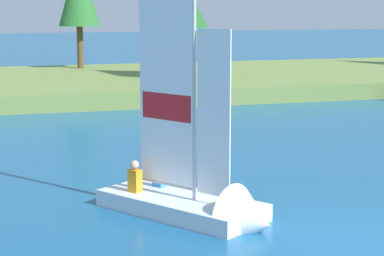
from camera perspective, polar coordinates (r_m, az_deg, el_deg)
ground_plane at (r=14.55m, az=13.09°, el=-8.82°), size 200.00×200.00×0.00m
shore_bank at (r=38.39m, az=-6.03°, el=3.61°), size 80.00×14.45×0.77m
shoreline_tree_midleft at (r=37.24m, az=-0.94°, el=9.85°), size 3.28×3.28×5.44m
sailboat at (r=15.41m, az=1.30°, el=-5.84°), size 3.63×4.39×6.78m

